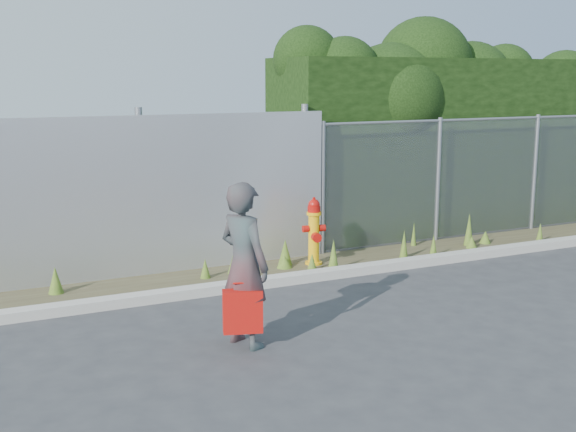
# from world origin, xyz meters

# --- Properties ---
(ground) EXTENTS (80.00, 80.00, 0.00)m
(ground) POSITION_xyz_m (0.00, 0.00, 0.00)
(ground) COLOR #353537
(ground) RESTS_ON ground
(curb) EXTENTS (16.00, 0.22, 0.12)m
(curb) POSITION_xyz_m (0.00, 1.80, 0.06)
(curb) COLOR #AFAA9E
(curb) RESTS_ON ground
(weed_strip) EXTENTS (16.00, 1.22, 0.53)m
(weed_strip) POSITION_xyz_m (-0.21, 2.42, 0.10)
(weed_strip) COLOR #484029
(weed_strip) RESTS_ON ground
(corrugated_fence) EXTENTS (8.50, 0.21, 2.30)m
(corrugated_fence) POSITION_xyz_m (-3.25, 3.01, 1.10)
(corrugated_fence) COLOR #ABACB2
(corrugated_fence) RESTS_ON ground
(chainlink_fence) EXTENTS (6.50, 0.07, 2.05)m
(chainlink_fence) POSITION_xyz_m (4.25, 3.00, 1.03)
(chainlink_fence) COLOR gray
(chainlink_fence) RESTS_ON ground
(hedge) EXTENTS (7.37, 1.88, 3.72)m
(hedge) POSITION_xyz_m (4.31, 4.00, 1.94)
(hedge) COLOR black
(hedge) RESTS_ON ground
(fire_hydrant) EXTENTS (0.34, 0.30, 1.00)m
(fire_hydrant) POSITION_xyz_m (0.63, 2.48, 0.49)
(fire_hydrant) COLOR #FEB80D
(fire_hydrant) RESTS_ON ground
(woman) EXTENTS (0.60, 0.72, 1.69)m
(woman) POSITION_xyz_m (-1.46, -0.01, 0.85)
(woman) COLOR #0D5857
(woman) RESTS_ON ground
(red_tote_bag) EXTENTS (0.39, 0.14, 0.52)m
(red_tote_bag) POSITION_xyz_m (-1.54, -0.16, 0.41)
(red_tote_bag) COLOR #BD0E0A
(black_shoulder_bag) EXTENTS (0.25, 0.10, 0.19)m
(black_shoulder_bag) POSITION_xyz_m (-1.39, 0.24, 1.10)
(black_shoulder_bag) COLOR black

